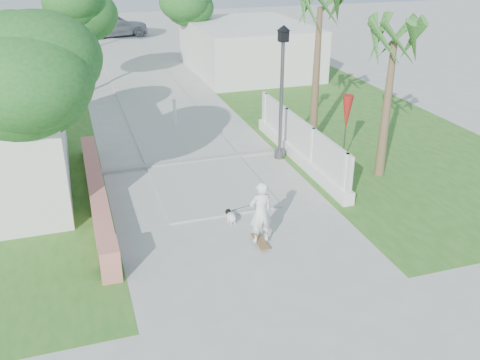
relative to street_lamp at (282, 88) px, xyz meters
name	(u,v)px	position (x,y,z in m)	size (l,w,h in m)	color
ground	(252,254)	(-2.90, -5.50, -2.43)	(90.00, 90.00, 0.00)	#B7B7B2
path_strip	(136,70)	(-2.90, 14.50, -2.40)	(3.20, 36.00, 0.06)	#B7B7B2
curb	(194,161)	(-2.90, 0.50, -2.38)	(6.50, 0.25, 0.10)	#999993
grass_right	(350,123)	(4.10, 2.50, -2.42)	(8.00, 20.00, 0.01)	#2F6A21
pink_wall	(98,199)	(-6.20, -1.95, -2.11)	(0.45, 8.20, 0.80)	#C87466
lattice_fence	(299,146)	(0.50, -0.50, -1.88)	(0.35, 7.00, 1.50)	white
building_right	(248,47)	(3.10, 12.50, -1.13)	(6.00, 8.00, 2.60)	silver
street_lamp	(282,88)	(0.00, 0.00, 0.00)	(0.44, 0.44, 4.44)	#59595E
bollard	(175,111)	(-2.70, 4.50, -1.84)	(0.14, 0.14, 1.09)	white
patio_umbrella	(347,114)	(1.90, -1.00, -0.74)	(0.36, 0.36, 2.30)	#59595E
tree_left_near	(32,82)	(-7.38, -2.52, 1.40)	(3.60, 3.60, 5.28)	#4C3826
tree_left_mid	(5,54)	(-8.38, 2.98, 1.07)	(3.20, 3.20, 4.85)	#4C3826
tree_path_left	(75,11)	(-5.88, 10.48, 1.39)	(3.40, 3.40, 5.23)	#4C3826
tree_path_right	(189,4)	(0.32, 14.48, 1.07)	(3.00, 3.00, 4.79)	#4C3826
palm_far	(320,17)	(1.70, 1.00, 2.06)	(1.80, 1.80, 5.30)	brown
palm_near	(394,50)	(2.50, -2.30, 1.53)	(1.80, 1.80, 4.70)	brown
skateboarder	(254,211)	(-2.65, -4.90, -1.60)	(0.66, 1.84, 1.68)	brown
dog	(231,216)	(-2.93, -3.85, -2.23)	(0.30, 0.51, 0.36)	white
parked_car	(113,25)	(-2.94, 25.89, -1.56)	(2.03, 5.06, 1.72)	#A9ADB1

